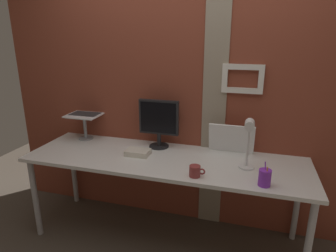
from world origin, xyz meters
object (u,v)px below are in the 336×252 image
(laptop, at_px, (88,108))
(whiteboard_panel, at_px, (231,139))
(desk_lamp, at_px, (249,139))
(pen_cup, at_px, (265,178))
(coffee_mug, at_px, (195,171))
(monitor, at_px, (159,120))

(laptop, bearing_deg, whiteboard_panel, -1.54)
(desk_lamp, height_order, pen_cup, desk_lamp)
(laptop, bearing_deg, desk_lamp, -13.16)
(desk_lamp, bearing_deg, laptop, 166.84)
(desk_lamp, bearing_deg, coffee_mug, -150.22)
(monitor, distance_m, whiteboard_panel, 0.65)
(laptop, relative_size, whiteboard_panel, 0.85)
(pen_cup, bearing_deg, coffee_mug, 179.98)
(monitor, xyz_separation_m, laptop, (-0.76, 0.08, 0.04))
(desk_lamp, distance_m, pen_cup, 0.31)
(coffee_mug, bearing_deg, pen_cup, -0.02)
(desk_lamp, bearing_deg, pen_cup, -57.57)
(whiteboard_panel, height_order, desk_lamp, desk_lamp)
(monitor, relative_size, laptop, 1.34)
(whiteboard_panel, relative_size, desk_lamp, 0.94)
(monitor, distance_m, laptop, 0.76)
(whiteboard_panel, bearing_deg, monitor, -176.56)
(pen_cup, bearing_deg, monitor, 151.95)
(monitor, distance_m, pen_cup, 1.05)
(pen_cup, bearing_deg, whiteboard_panel, 117.28)
(pen_cup, distance_m, coffee_mug, 0.48)
(monitor, bearing_deg, laptop, 174.28)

